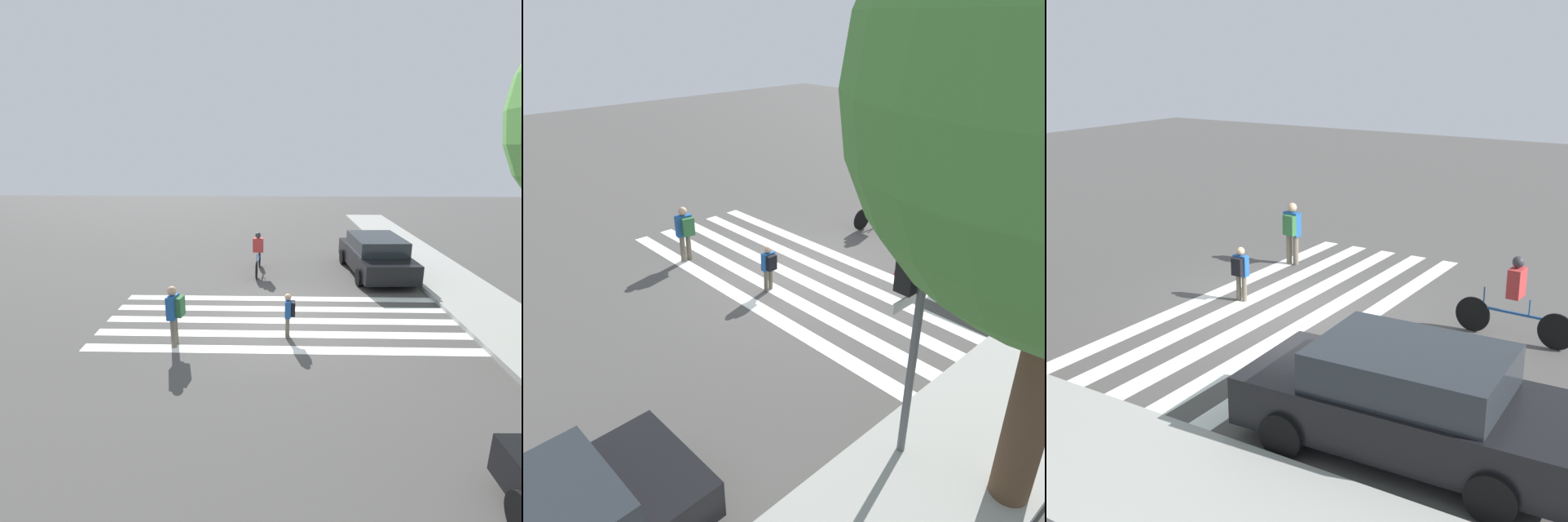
{
  "view_description": "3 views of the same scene",
  "coord_description": "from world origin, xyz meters",
  "views": [
    {
      "loc": [
        10.82,
        -0.29,
        4.86
      ],
      "look_at": [
        -1.14,
        -0.6,
        1.46
      ],
      "focal_mm": 28.0,
      "sensor_mm": 36.0,
      "label": 1
    },
    {
      "loc": [
        8.28,
        8.64,
        6.21
      ],
      "look_at": [
        0.82,
        0.53,
        0.88
      ],
      "focal_mm": 35.0,
      "sensor_mm": 36.0,
      "label": 2
    },
    {
      "loc": [
        -8.05,
        11.92,
        5.31
      ],
      "look_at": [
        -0.37,
        -0.32,
        0.99
      ],
      "focal_mm": 50.0,
      "sensor_mm": 36.0,
      "label": 3
    }
  ],
  "objects": [
    {
      "name": "pedestrian_adult_blue_shirt",
      "position": [
        1.0,
        0.18,
        0.7
      ],
      "size": [
        0.34,
        0.28,
        1.2
      ],
      "rotation": [
        0.0,
        0.0,
        3.12
      ],
      "color": "#6B6051",
      "rests_on": "ground_plane"
    },
    {
      "name": "cyclist_mid_street",
      "position": [
        -4.6,
        -0.8,
        0.87
      ],
      "size": [
        2.28,
        0.41,
        1.63
      ],
      "rotation": [
        0.0,
        0.0,
        -0.04
      ],
      "color": "black",
      "rests_on": "ground_plane"
    },
    {
      "name": "crosswalk_stripes",
      "position": [
        0.0,
        0.0,
        0.0
      ],
      "size": [
        3.91,
        10.0,
        0.01
      ],
      "color": "white",
      "rests_on": "ground_plane"
    },
    {
      "name": "pedestrian_adult_yellow_jacket",
      "position": [
        1.55,
        -2.67,
        0.92
      ],
      "size": [
        0.46,
        0.41,
        1.57
      ],
      "rotation": [
        0.0,
        0.0,
        2.97
      ],
      "color": "#6B6051",
      "rests_on": "ground_plane"
    },
    {
      "name": "ground_plane",
      "position": [
        0.0,
        0.0,
        0.0
      ],
      "size": [
        60.0,
        60.0,
        0.0
      ],
      "primitive_type": "plane",
      "color": "#4C4947"
    },
    {
      "name": "car_parked_far_curb",
      "position": [
        -4.57,
        3.79,
        0.77
      ],
      "size": [
        4.64,
        2.25,
        1.5
      ],
      "rotation": [
        0.0,
        0.0,
        0.04
      ],
      "color": "black",
      "rests_on": "ground_plane"
    }
  ]
}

